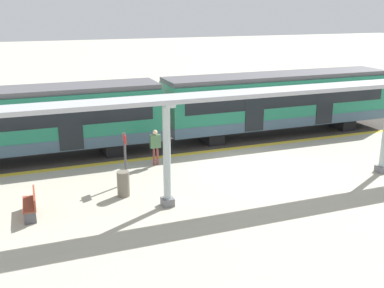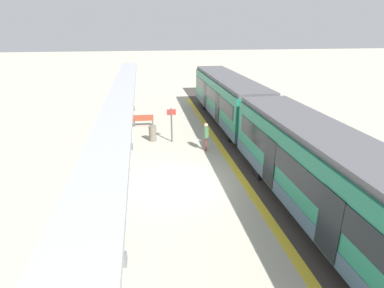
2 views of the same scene
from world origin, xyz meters
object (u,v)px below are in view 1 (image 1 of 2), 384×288
at_px(train_near_carriage, 18,124).
at_px(platform_info_sign, 125,153).
at_px(bench_near_end, 31,204).
at_px(passenger_waiting_near_edge, 155,143).
at_px(canopy_pillar_second, 167,155).
at_px(train_far_carriage, 278,102).
at_px(trash_bin, 123,184).

distance_m(train_near_carriage, platform_info_sign, 6.15).
relative_size(bench_near_end, passenger_waiting_near_edge, 0.90).
xyz_separation_m(canopy_pillar_second, platform_info_sign, (-2.67, -0.95, -0.66)).
xyz_separation_m(canopy_pillar_second, bench_near_end, (-0.91, -4.73, -1.54)).
relative_size(canopy_pillar_second, platform_info_sign, 1.78).
distance_m(canopy_pillar_second, passenger_waiting_near_edge, 4.70).
bearing_deg(platform_info_sign, bench_near_end, -64.99).
height_order(train_far_carriage, trash_bin, train_far_carriage).
height_order(train_far_carriage, platform_info_sign, train_far_carriage).
bearing_deg(train_near_carriage, passenger_waiting_near_edge, 64.33).
relative_size(train_near_carriage, trash_bin, 13.43).
bearing_deg(trash_bin, canopy_pillar_second, 42.08).
distance_m(train_far_carriage, passenger_waiting_near_edge, 8.66).
xyz_separation_m(train_near_carriage, trash_bin, (5.85, 3.63, -1.33)).
xyz_separation_m(train_near_carriage, passenger_waiting_near_edge, (2.80, 5.83, -0.78)).
bearing_deg(passenger_waiting_near_edge, bench_near_end, -57.21).
distance_m(train_far_carriage, canopy_pillar_second, 11.63).
height_order(bench_near_end, platform_info_sign, platform_info_sign).
bearing_deg(train_near_carriage, platform_info_sign, 40.74).
height_order(bench_near_end, trash_bin, trash_bin).
height_order(train_near_carriage, bench_near_end, train_near_carriage).
xyz_separation_m(train_far_carriage, canopy_pillar_second, (7.32, -9.04, 0.15)).
xyz_separation_m(canopy_pillar_second, passenger_waiting_near_edge, (-4.52, 0.88, -0.93)).
xyz_separation_m(bench_near_end, platform_info_sign, (-1.76, 3.78, 0.89)).
height_order(train_far_carriage, canopy_pillar_second, canopy_pillar_second).
xyz_separation_m(train_far_carriage, passenger_waiting_near_edge, (2.80, -8.16, -0.78)).
xyz_separation_m(train_far_carriage, trash_bin, (5.85, -10.36, -1.33)).
relative_size(train_near_carriage, passenger_waiting_near_edge, 7.97).
bearing_deg(bench_near_end, train_far_carriage, 114.97).
bearing_deg(train_far_carriage, bench_near_end, -65.03).
distance_m(train_near_carriage, passenger_waiting_near_edge, 6.51).
distance_m(train_near_carriage, canopy_pillar_second, 8.84).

